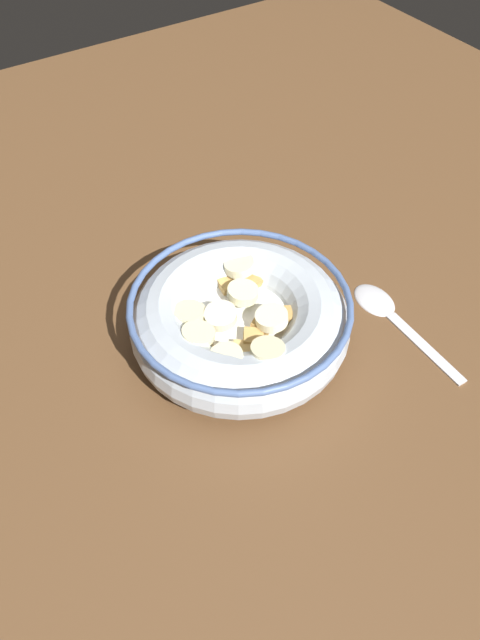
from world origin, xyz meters
TOP-DOWN VIEW (x-y plane):
  - ground_plane at (0.00, 0.00)cm, footprint 125.43×125.43cm
  - cereal_bowl at (-0.02, -0.01)cm, footprint 19.08×19.08cm
  - spoon at (13.60, -4.15)cm, footprint 3.34×13.98cm

SIDE VIEW (x-z plane):
  - ground_plane at x=0.00cm, z-range -2.00..0.00cm
  - spoon at x=13.60cm, z-range -0.05..0.75cm
  - cereal_bowl at x=-0.02cm, z-range 0.08..5.80cm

